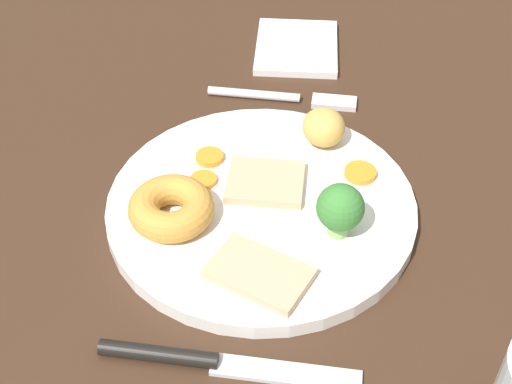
# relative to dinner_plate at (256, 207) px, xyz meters

# --- Properties ---
(dining_table) EXTENTS (1.20, 0.84, 0.04)m
(dining_table) POSITION_rel_dinner_plate_xyz_m (0.02, 0.02, -0.02)
(dining_table) COLOR #382316
(dining_table) RESTS_ON ground
(dinner_plate) EXTENTS (0.26, 0.26, 0.01)m
(dinner_plate) POSITION_rel_dinner_plate_xyz_m (0.00, 0.00, 0.00)
(dinner_plate) COLOR white
(dinner_plate) RESTS_ON dining_table
(meat_slice_main) EXTENTS (0.06, 0.07, 0.01)m
(meat_slice_main) POSITION_rel_dinner_plate_xyz_m (-0.02, 0.00, 0.01)
(meat_slice_main) COLOR tan
(meat_slice_main) RESTS_ON dinner_plate
(meat_slice_under) EXTENTS (0.08, 0.09, 0.01)m
(meat_slice_under) POSITION_rel_dinner_plate_xyz_m (0.08, 0.00, 0.01)
(meat_slice_under) COLOR tan
(meat_slice_under) RESTS_ON dinner_plate
(yorkshire_pudding) EXTENTS (0.07, 0.07, 0.03)m
(yorkshire_pudding) POSITION_rel_dinner_plate_xyz_m (0.03, -0.07, 0.02)
(yorkshire_pudding) COLOR #C68938
(yorkshire_pudding) RESTS_ON dinner_plate
(roast_potato_left) EXTENTS (0.05, 0.05, 0.03)m
(roast_potato_left) POSITION_rel_dinner_plate_xyz_m (-0.08, 0.05, 0.02)
(roast_potato_left) COLOR tan
(roast_potato_left) RESTS_ON dinner_plate
(carrot_coin_front) EXTENTS (0.02, 0.02, 0.01)m
(carrot_coin_front) POSITION_rel_dinner_plate_xyz_m (-0.05, -0.05, 0.01)
(carrot_coin_front) COLOR orange
(carrot_coin_front) RESTS_ON dinner_plate
(carrot_coin_back) EXTENTS (0.03, 0.03, 0.01)m
(carrot_coin_back) POSITION_rel_dinner_plate_xyz_m (-0.04, 0.09, 0.01)
(carrot_coin_back) COLOR orange
(carrot_coin_back) RESTS_ON dinner_plate
(carrot_coin_side) EXTENTS (0.02, 0.02, 0.00)m
(carrot_coin_side) POSITION_rel_dinner_plate_xyz_m (-0.02, -0.05, 0.01)
(carrot_coin_side) COLOR orange
(carrot_coin_side) RESTS_ON dinner_plate
(broccoli_floret) EXTENTS (0.04, 0.04, 0.05)m
(broccoli_floret) POSITION_rel_dinner_plate_xyz_m (0.03, 0.06, 0.03)
(broccoli_floret) COLOR #8CB766
(broccoli_floret) RESTS_ON dinner_plate
(fork) EXTENTS (0.03, 0.15, 0.01)m
(fork) POSITION_rel_dinner_plate_xyz_m (-0.17, 0.02, -0.00)
(fork) COLOR silver
(fork) RESTS_ON dining_table
(knife) EXTENTS (0.03, 0.19, 0.01)m
(knife) POSITION_rel_dinner_plate_xyz_m (0.15, -0.03, -0.00)
(knife) COLOR black
(knife) RESTS_ON dining_table
(folded_napkin) EXTENTS (0.11, 0.09, 0.01)m
(folded_napkin) POSITION_rel_dinner_plate_xyz_m (-0.26, 0.03, -0.00)
(folded_napkin) COLOR white
(folded_napkin) RESTS_ON dining_table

